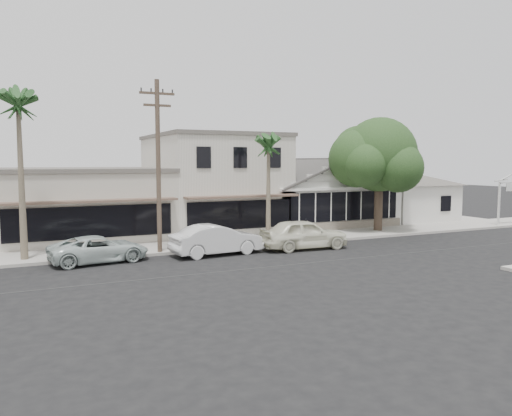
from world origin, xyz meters
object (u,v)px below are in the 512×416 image
car_0 (304,234)px  shade_tree (377,157)px  utility_pole (158,163)px  car_2 (99,249)px  car_1 (217,240)px

car_0 → shade_tree: size_ratio=0.63×
utility_pole → car_2: 5.26m
car_0 → car_1: size_ratio=1.02×
utility_pole → car_1: (2.68, -1.31, -4.00)m
utility_pole → car_0: (7.68, -1.73, -3.95)m
utility_pole → car_0: 8.80m
utility_pole → shade_tree: utility_pole is taller
car_1 → car_2: 5.86m
car_2 → shade_tree: size_ratio=0.59×
car_0 → car_1: car_0 is taller
utility_pole → shade_tree: bearing=7.5°
car_0 → car_2: bearing=88.3°
car_1 → car_2: car_1 is taller
utility_pole → shade_tree: 15.75m
utility_pole → car_0: size_ratio=1.82×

